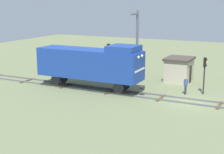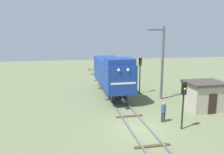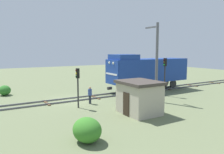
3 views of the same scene
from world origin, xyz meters
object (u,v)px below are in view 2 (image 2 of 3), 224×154
object	(u,v)px
locomotive	(112,72)
relay_hut	(204,95)
traffic_signal_mid	(140,69)
worker_near_track	(163,110)
catenary_mast	(162,61)
traffic_signal_near	(184,97)

from	to	relation	value
locomotive	relay_hut	size ratio (longest dim) A/B	3.31
traffic_signal_mid	relay_hut	world-z (taller)	traffic_signal_mid
worker_near_track	relay_hut	size ratio (longest dim) A/B	0.49
locomotive	worker_near_track	bearing A→B (deg)	-75.45
traffic_signal_mid	worker_near_track	xyz separation A→B (m)	(-1.00, -8.95, -2.03)
worker_near_track	catenary_mast	bearing A→B (deg)	-144.96
traffic_signal_mid	traffic_signal_near	bearing A→B (deg)	-91.09
locomotive	traffic_signal_near	world-z (taller)	locomotive
catenary_mast	relay_hut	xyz separation A→B (m)	(2.56, -4.11, -2.84)
catenary_mast	relay_hut	size ratio (longest dim) A/B	2.28
locomotive	relay_hut	world-z (taller)	locomotive
traffic_signal_near	catenary_mast	size ratio (longest dim) A/B	0.46
traffic_signal_mid	worker_near_track	distance (m)	9.23
catenary_mast	relay_hut	bearing A→B (deg)	-58.09
catenary_mast	traffic_signal_near	bearing A→B (deg)	-102.56
worker_near_track	catenary_mast	world-z (taller)	catenary_mast
traffic_signal_mid	locomotive	bearing A→B (deg)	175.07
traffic_signal_near	catenary_mast	distance (m)	8.17
worker_near_track	locomotive	bearing A→B (deg)	-108.23
worker_near_track	traffic_signal_mid	bearing A→B (deg)	-129.16
traffic_signal_near	traffic_signal_mid	xyz separation A→B (m)	(0.20, 10.52, 0.48)
locomotive	worker_near_track	xyz separation A→B (m)	(2.40, -9.24, -1.78)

